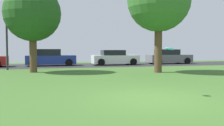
{
  "coord_description": "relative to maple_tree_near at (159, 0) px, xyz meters",
  "views": [
    {
      "loc": [
        -3.05,
        -6.91,
        1.49
      ],
      "look_at": [
        0.0,
        4.81,
        0.81
      ],
      "focal_mm": 39.61,
      "sensor_mm": 36.0,
      "label": 1
    }
  ],
  "objects": [
    {
      "name": "parked_car_blue",
      "position": [
        -6.61,
        8.41,
        -3.89
      ],
      "size": [
        4.34,
        2.09,
        1.51
      ],
      "color": "#233893",
      "rests_on": "ground_plane"
    },
    {
      "name": "ground_plane",
      "position": [
        -3.8,
        -7.66,
        -4.58
      ],
      "size": [
        44.0,
        44.0,
        0.0
      ],
      "primitive_type": "plane",
      "color": "#3D6628"
    },
    {
      "name": "frisbee_disc",
      "position": [
        -3.13,
        -7.47,
        -3.08
      ],
      "size": [
        0.34,
        0.34,
        0.08
      ],
      "color": "#2DB2E0"
    },
    {
      "name": "maple_tree_far",
      "position": [
        -7.77,
        2.09,
        -0.81
      ],
      "size": [
        3.61,
        3.61,
        5.6
      ],
      "color": "brown",
      "rests_on": "ground_plane"
    },
    {
      "name": "maple_tree_near",
      "position": [
        0.0,
        0.0,
        0.0
      ],
      "size": [
        4.02,
        4.02,
        6.62
      ],
      "color": "brown",
      "rests_on": "ground_plane"
    },
    {
      "name": "road_strip",
      "position": [
        -3.8,
        8.34,
        -4.58
      ],
      "size": [
        44.0,
        6.4,
        0.01
      ],
      "primitive_type": "cube",
      "color": "#28282B",
      "rests_on": "ground_plane"
    },
    {
      "name": "parked_car_white",
      "position": [
        -0.69,
        8.07,
        -3.92
      ],
      "size": [
        4.38,
        1.93,
        1.42
      ],
      "color": "white",
      "rests_on": "ground_plane"
    },
    {
      "name": "parked_car_grey",
      "position": [
        5.23,
        8.63,
        -3.9
      ],
      "size": [
        4.51,
        2.06,
        1.48
      ],
      "color": "slate",
      "rests_on": "ground_plane"
    },
    {
      "name": "street_lamp_post",
      "position": [
        -9.69,
        4.54,
        -2.33
      ],
      "size": [
        0.14,
        0.14,
        4.5
      ],
      "primitive_type": "cylinder",
      "color": "#2D2D33",
      "rests_on": "ground_plane"
    }
  ]
}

